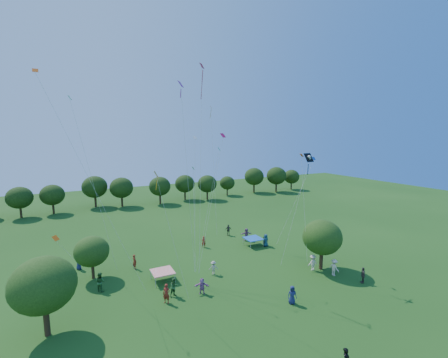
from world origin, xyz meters
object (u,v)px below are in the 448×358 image
at_px(near_tree_east, 322,237).
at_px(red_high_kite, 201,106).
at_px(pirate_kite, 308,160).
at_px(tent_blue, 253,238).
at_px(tent_red_stripe, 163,272).
at_px(near_tree_north, 92,251).
at_px(near_tree_west, 43,285).

bearing_deg(near_tree_east, red_high_kite, 154.70).
distance_m(pirate_kite, red_high_kite, 12.61).
distance_m(tent_blue, red_high_kite, 19.74).
relative_size(tent_red_stripe, red_high_kite, 0.10).
distance_m(near_tree_east, red_high_kite, 19.60).
relative_size(near_tree_east, tent_red_stripe, 2.60).
relative_size(near_tree_north, tent_red_stripe, 2.08).
relative_size(tent_blue, pirate_kite, 0.19).
xyz_separation_m(tent_red_stripe, pirate_kite, (14.67, -4.92, 11.43)).
relative_size(near_tree_west, tent_blue, 2.79).
height_order(near_tree_east, tent_blue, near_tree_east).
xyz_separation_m(near_tree_east, red_high_kite, (-12.09, 5.71, 14.33)).
xyz_separation_m(near_tree_north, red_high_kite, (11.16, -3.53, 15.11)).
xyz_separation_m(near_tree_west, near_tree_north, (3.69, 8.42, -1.06)).
bearing_deg(near_tree_north, tent_blue, 1.20).
height_order(near_tree_north, red_high_kite, red_high_kite).
distance_m(near_tree_west, pirate_kite, 26.19).
xyz_separation_m(tent_blue, pirate_kite, (0.83, -9.30, 11.43)).
bearing_deg(tent_red_stripe, pirate_kite, -18.53).
relative_size(near_tree_north, near_tree_east, 0.80).
height_order(near_tree_west, pirate_kite, pirate_kite).
bearing_deg(near_tree_west, pirate_kite, -1.05).
relative_size(near_tree_west, near_tree_east, 1.07).
bearing_deg(tent_red_stripe, tent_blue, 17.55).
bearing_deg(pirate_kite, red_high_kite, 151.74).
relative_size(near_tree_north, tent_blue, 2.08).
bearing_deg(tent_blue, red_high_kite, -156.56).
height_order(near_tree_west, tent_blue, near_tree_west).
relative_size(near_tree_east, pirate_kite, 0.48).
distance_m(near_tree_west, tent_blue, 25.72).
xyz_separation_m(near_tree_west, tent_red_stripe, (10.12, 4.47, -3.01)).
bearing_deg(red_high_kite, pirate_kite, -28.26).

